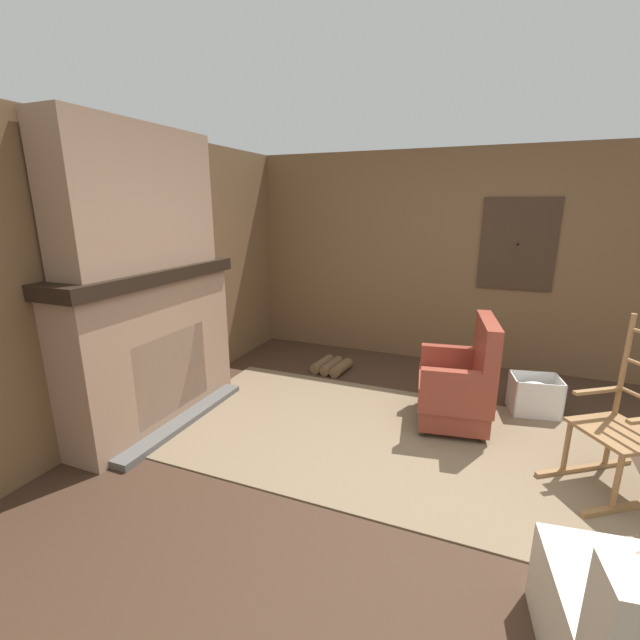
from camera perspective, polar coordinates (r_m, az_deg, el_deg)
ground_plane at (r=3.35m, az=12.75°, el=-19.57°), size 14.00×14.00×0.00m
wood_panel_wall_left at (r=4.05m, az=-24.46°, el=4.79°), size 0.06×5.64×2.51m
wood_panel_wall_back at (r=5.34m, az=18.31°, el=7.65°), size 5.64×0.09×2.51m
fireplace_hearth at (r=4.01m, az=-21.20°, el=-3.43°), size 0.60×1.79×1.37m
chimney_breast at (r=3.84m, az=-23.16°, el=14.63°), size 0.35×1.49×1.12m
area_rug at (r=3.75m, az=8.17°, el=-15.19°), size 3.71×1.95×0.01m
armchair at (r=3.95m, az=18.03°, el=-8.41°), size 0.69×0.79×0.97m
rocking_chair at (r=3.56m, az=35.33°, el=-12.41°), size 0.92×0.82×1.18m
firewood_stack at (r=5.04m, az=1.55°, el=-6.14°), size 0.41×0.43×0.12m
laundry_basket at (r=4.49m, az=26.70°, el=-8.92°), size 0.47×0.39×0.36m
oil_lamp_vase at (r=3.54m, az=-28.64°, el=6.58°), size 0.12×0.12×0.28m
storage_case at (r=4.00m, az=-21.33°, el=7.73°), size 0.16×0.27×0.14m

